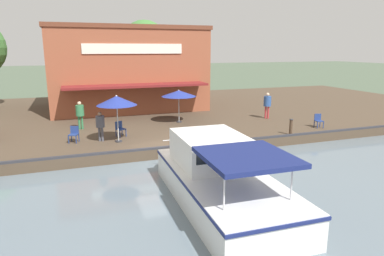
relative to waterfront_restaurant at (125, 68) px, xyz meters
name	(u,v)px	position (x,y,z in m)	size (l,w,h in m)	color
ground_plane	(163,160)	(13.53, -0.35, -3.87)	(220.00, 220.00, 0.00)	#4C5B47
quay_deck	(128,115)	(2.53, -0.35, -3.57)	(22.00, 56.00, 0.60)	#4C3D2D
quay_edge_fender	(162,147)	(13.43, -0.35, -3.22)	(0.20, 50.40, 0.10)	#2D2D33
waterfront_restaurant	(125,68)	(0.00, 0.00, 0.00)	(10.67, 12.10, 6.54)	brown
patio_umbrella_by_entrance	(117,101)	(11.43, -2.23, -1.06)	(2.08, 2.08, 2.50)	#B7B7B7
patio_umbrella_back_row	(179,93)	(7.73, 2.29, -1.33)	(2.29, 2.29, 2.19)	#B7B7B7
cafe_chair_under_first_umbrella	(318,120)	(12.15, 10.09, -2.80)	(0.51, 0.51, 0.85)	navy
cafe_chair_facing_river	(74,133)	(10.73, -4.45, -2.80)	(0.57, 0.57, 0.85)	navy
cafe_chair_mid_patio	(120,128)	(10.28, -1.98, -2.80)	(0.58, 0.58, 0.85)	navy
person_mid_patio	(80,112)	(7.69, -4.02, -2.19)	(0.49, 0.49, 1.72)	#337547
person_near_entrance	(267,102)	(8.57, 8.56, -2.11)	(0.52, 0.52, 1.82)	#B23338
person_at_quay_edge	(100,123)	(11.00, -3.09, -2.28)	(0.45, 0.45, 1.59)	#4C4C56
motorboat_second_along	(214,174)	(18.25, 0.36, -2.97)	(8.64, 3.19, 2.33)	white
mooring_post	(291,127)	(13.18, 7.32, -2.80)	(0.22, 0.22, 0.92)	#473323
tree_upstream_bank	(143,45)	(-2.36, 2.09, 1.88)	(4.46, 4.25, 7.40)	brown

